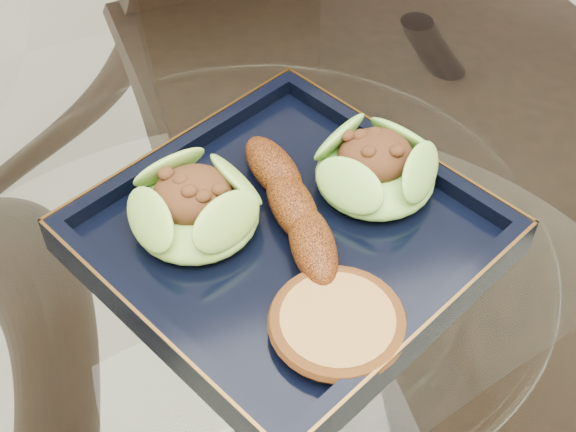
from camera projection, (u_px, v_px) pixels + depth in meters
name	position (u px, v px, depth m)	size (l,w,h in m)	color
dining_table	(261.00, 399.00, 0.73)	(1.13, 1.13, 0.77)	white
dining_chair	(343.00, 100.00, 1.02)	(0.48, 0.48, 1.07)	black
navy_plate	(288.00, 242.00, 0.63)	(0.27, 0.27, 0.02)	black
lettuce_wrap_left	(195.00, 210.00, 0.61)	(0.10, 0.10, 0.04)	#5E9B2D
lettuce_wrap_right	(375.00, 170.00, 0.64)	(0.10, 0.10, 0.03)	#55972C
roasted_plantain	(292.00, 205.00, 0.62)	(0.16, 0.03, 0.03)	#6B2D0B
crumb_patty	(337.00, 324.00, 0.55)	(0.08, 0.08, 0.02)	#AF803A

